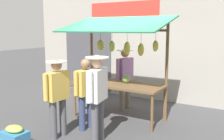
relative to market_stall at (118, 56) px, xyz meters
name	(u,v)px	position (x,y,z in m)	size (l,w,h in m)	color
ground_plane	(118,118)	(-0.02, 0.03, -1.53)	(40.00, 40.00, 0.00)	#424244
street_backdrop	(152,45)	(0.04, -2.17, 0.16)	(9.00, 0.30, 3.40)	#9E998E
market_stall	(118,56)	(0.00, 0.00, 0.00)	(2.50, 1.46, 2.50)	brown
vendor_with_sunhat	(125,74)	(0.20, -0.72, -0.55)	(0.43, 0.70, 1.66)	#726656
shopper_in_striped_shirt	(57,92)	(0.47, 1.63, -0.60)	(0.41, 0.69, 1.60)	#4C4C51
shopper_with_ponytail	(86,89)	(0.26, 0.97, -0.65)	(0.28, 0.67, 1.56)	navy
shopper_with_shopping_bag	(97,91)	(-0.37, 1.45, -0.51)	(0.44, 0.71, 1.71)	#4C4C51
produce_crate_near	(15,138)	(0.80, 2.44, -1.33)	(0.49, 0.36, 0.44)	teal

